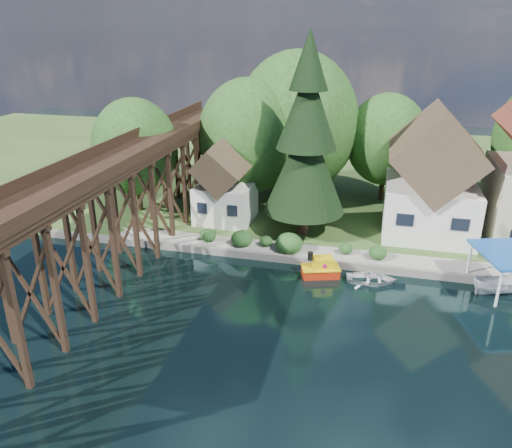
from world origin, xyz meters
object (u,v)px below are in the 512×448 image
object	(u,v)px
boat_canopy	(502,276)
shed	(225,186)
conifer	(306,141)
house_left	(432,181)
trestle_bridge	(125,198)
boat_white_a	(371,278)
tugboat	(321,269)

from	to	relation	value
boat_canopy	shed	bearing A→B (deg)	161.08
conifer	house_left	bearing A→B (deg)	15.05
trestle_bridge	boat_canopy	bearing A→B (deg)	3.41
boat_canopy	house_left	bearing A→B (deg)	115.83
conifer	shed	bearing A→B (deg)	169.97
conifer	boat_white_a	xyz separation A→B (m)	(6.17, -6.87, -8.27)
trestle_bridge	boat_canopy	distance (m)	27.79
house_left	boat_canopy	size ratio (longest dim) A/B	1.93
house_left	boat_canopy	xyz separation A→B (m)	(4.45, -9.19, -3.78)
trestle_bridge	tugboat	xyz separation A→B (m)	(14.95, 1.24, -4.74)
tugboat	boat_canopy	distance (m)	12.53
conifer	boat_white_a	size ratio (longest dim) A/B	4.67
house_left	boat_white_a	bearing A→B (deg)	-114.08
conifer	tugboat	bearing A→B (deg)	-70.04
tugboat	conifer	bearing A→B (deg)	109.96
house_left	conifer	size ratio (longest dim) A/B	0.65
trestle_bridge	boat_white_a	world-z (taller)	trestle_bridge
boat_white_a	boat_canopy	bearing A→B (deg)	-92.25
shed	boat_white_a	size ratio (longest dim) A/B	2.16
house_left	shed	distance (m)	18.11
conifer	boat_canopy	distance (m)	17.82
tugboat	boat_white_a	xyz separation A→B (m)	(3.72, -0.11, -0.23)
house_left	conifer	xyz separation A→B (m)	(-10.51, -2.83, 3.51)
shed	tugboat	size ratio (longest dim) A/B	2.50
tugboat	boat_canopy	bearing A→B (deg)	1.81
shed	boat_white_a	bearing A→B (deg)	-30.97
tugboat	boat_white_a	world-z (taller)	tugboat
house_left	tugboat	distance (m)	13.32
house_left	boat_white_a	world-z (taller)	house_left
trestle_bridge	boat_white_a	bearing A→B (deg)	3.46
house_left	tugboat	world-z (taller)	house_left
shed	boat_white_a	distance (m)	16.31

